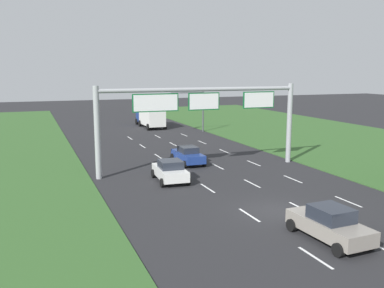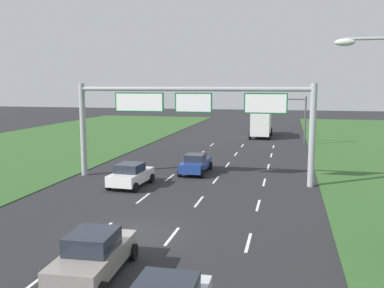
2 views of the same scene
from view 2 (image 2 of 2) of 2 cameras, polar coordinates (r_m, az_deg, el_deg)
The scene contains 10 objects.
ground_plane at distance 20.64m, azimuth -7.46°, elevation -11.73°, with size 200.00×200.00×0.00m, color #262628.
lane_dashes_inner_left at distance 26.60m, azimuth -6.53°, elevation -7.18°, with size 0.14×50.40×0.01m.
lane_dashes_inner_right at distance 25.68m, azimuth 0.93°, elevation -7.68°, with size 0.14×50.40×0.01m.
lane_dashes_slip at distance 25.22m, azimuth 8.81°, elevation -8.07°, with size 0.14×50.40×0.01m.
car_lead_silver at distance 33.58m, azimuth 0.49°, elevation -2.61°, with size 2.00×4.44×1.53m.
car_mid_lane at distance 29.54m, azimuth -8.18°, elevation -4.09°, with size 2.32×4.10×1.61m.
car_far_ahead at distance 16.36m, azimuth -12.99°, elevation -14.18°, with size 2.31×4.53×1.69m.
box_truck at distance 57.36m, azimuth 9.25°, elevation 2.73°, with size 2.70×8.01×3.34m.
sign_gantry at distance 30.45m, azimuth -0.08°, elevation 4.26°, with size 17.24×0.44×7.00m.
traffic_light_mast at distance 50.16m, azimuth 12.69°, elevation 4.28°, with size 4.76×0.49×5.60m.
Camera 2 is at (6.83, -18.20, 6.94)m, focal length 40.00 mm.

